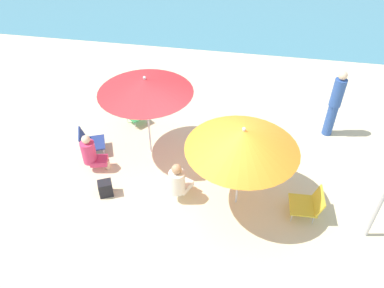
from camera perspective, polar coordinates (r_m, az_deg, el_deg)
The scene contains 11 objects.
ground_plane at distance 7.61m, azimuth 1.59°, elevation -7.70°, with size 40.00×40.00×0.00m, color beige.
umbrella_orange at distance 6.41m, azimuth 7.90°, elevation 0.68°, with size 2.04×2.04×1.86m.
umbrella_red at distance 7.60m, azimuth -7.30°, elevation 9.01°, with size 1.99×1.99×1.98m.
beach_chair_a at distance 7.36m, azimuth 17.70°, elevation -8.81°, with size 0.61×0.57×0.57m.
beach_chair_b at distance 9.47m, azimuth -9.01°, elevation 5.01°, with size 0.69×0.68×0.57m.
beach_chair_c at distance 8.69m, azimuth -15.62°, elevation 0.42°, with size 0.71×0.71×0.59m.
beach_chair_d at distance 8.29m, azimuth 9.57°, elevation -0.76°, with size 0.66×0.67×0.61m.
person_a at distance 8.12m, azimuth -15.37°, elevation -1.41°, with size 0.54×0.39×0.92m.
person_b at distance 9.22m, azimuth 21.31°, elevation 5.87°, with size 0.27×0.27×1.71m.
person_c at distance 7.20m, azimuth -2.11°, elevation -5.82°, with size 0.45×0.55×0.93m.
beach_bag at distance 7.68m, azimuth -13.30°, elevation -6.72°, with size 0.28×0.23×0.34m, color black.
Camera 1 is at (0.74, -5.13, 5.57)m, focal length 34.31 mm.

